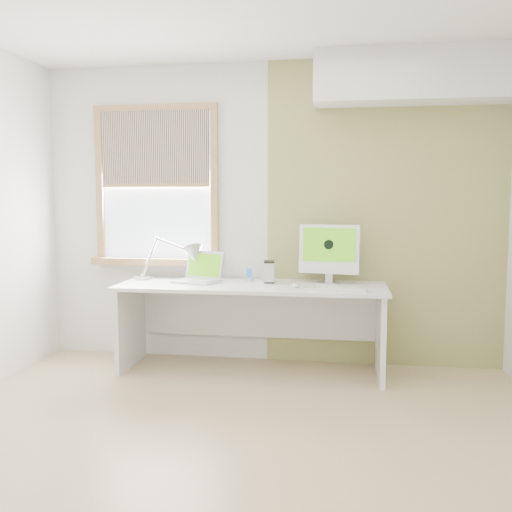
% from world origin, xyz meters
% --- Properties ---
extents(room, '(4.04, 3.54, 2.64)m').
position_xyz_m(room, '(0.00, 0.00, 1.30)').
color(room, tan).
rests_on(room, ground).
extents(accent_wall, '(2.00, 0.02, 2.60)m').
position_xyz_m(accent_wall, '(1.00, 1.74, 1.30)').
color(accent_wall, '#9B9051').
rests_on(accent_wall, room).
extents(soffit, '(1.60, 0.40, 0.42)m').
position_xyz_m(soffit, '(1.20, 1.57, 2.40)').
color(soffit, white).
rests_on(soffit, room).
extents(window, '(1.20, 0.14, 1.42)m').
position_xyz_m(window, '(-1.00, 1.71, 1.54)').
color(window, '#9F794A').
rests_on(window, room).
extents(desk, '(2.20, 0.70, 0.73)m').
position_xyz_m(desk, '(-0.09, 1.44, 0.53)').
color(desk, silver).
rests_on(desk, room).
extents(desk_lamp, '(0.68, 0.27, 0.38)m').
position_xyz_m(desk_lamp, '(-0.71, 1.56, 0.93)').
color(desk_lamp, '#B4B7B9').
rests_on(desk_lamp, desk).
extents(laptop, '(0.44, 0.40, 0.25)m').
position_xyz_m(laptop, '(-0.54, 1.46, 0.79)').
color(laptop, '#B4B7B9').
rests_on(laptop, desk).
extents(phone_dock, '(0.08, 0.08, 0.12)m').
position_xyz_m(phone_dock, '(-0.13, 1.53, 0.77)').
color(phone_dock, '#B4B7B9').
rests_on(phone_dock, desk).
extents(external_drive, '(0.11, 0.15, 0.18)m').
position_xyz_m(external_drive, '(0.04, 1.51, 0.82)').
color(external_drive, '#B4B7B9').
rests_on(external_drive, desk).
extents(imac, '(0.51, 0.19, 0.49)m').
position_xyz_m(imac, '(0.54, 1.54, 1.00)').
color(imac, '#B4B7B9').
rests_on(imac, desk).
extents(keyboard, '(0.42, 0.16, 0.02)m').
position_xyz_m(keyboard, '(0.63, 1.16, 0.74)').
color(keyboard, white).
rests_on(keyboard, desk).
extents(mouse, '(0.09, 0.11, 0.03)m').
position_xyz_m(mouse, '(0.28, 1.28, 0.74)').
color(mouse, white).
rests_on(mouse, desk).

